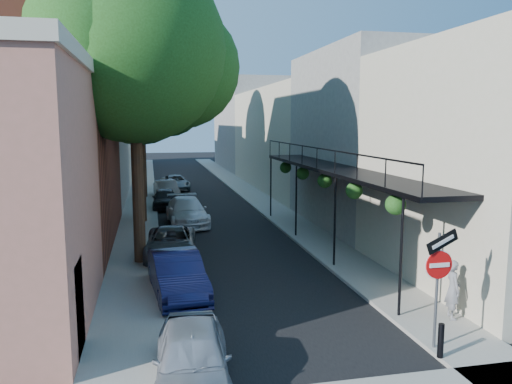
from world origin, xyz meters
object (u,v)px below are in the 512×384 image
bollard (441,341)px  parked_car_d (187,211)px  parked_car_b (177,275)px  sign_post (439,269)px  parked_car_f (166,190)px  oak_far (147,81)px  parked_car_e (165,198)px  parked_car_g (175,183)px  oak_mid (146,90)px  parked_car_c (171,243)px  parked_car_a (192,358)px  pedestrian (453,289)px  oak_near (146,55)px

bollard → parked_car_d: size_ratio=0.17×
parked_car_b → sign_post: bearing=-47.8°
parked_car_d → parked_car_f: (-0.77, 9.32, -0.06)m
sign_post → parked_car_f: (-5.41, 25.56, -1.40)m
bollard → oak_far: (-6.35, 26.77, 7.74)m
parked_car_e → parked_car_g: 8.65m
bollard → oak_mid: (-6.42, 17.73, 6.54)m
parked_car_c → parked_car_g: parked_car_c is taller
bollard → parked_car_e: (-5.49, 21.95, 0.11)m
parked_car_a → parked_car_f: (0.35, 25.97, -0.01)m
parked_car_b → parked_car_e: size_ratio=1.13×
oak_mid → pedestrian: oak_mid is taller
oak_near → oak_far: oak_far is taller
parked_car_a → oak_far: bearing=95.6°
parked_car_c → oak_far: bearing=97.0°
pedestrian → parked_car_c: bearing=52.7°
bollard → sign_post: bearing=71.4°
parked_car_c → pedestrian: size_ratio=2.64×
oak_near → pedestrian: size_ratio=7.03×
sign_post → parked_car_e: size_ratio=0.81×
parked_car_b → parked_car_f: size_ratio=1.08×
sign_post → parked_car_f: size_ratio=0.77×
parked_car_c → parked_car_d: size_ratio=0.89×
bollard → parked_car_a: size_ratio=0.21×
oak_near → parked_car_b: 8.31m
parked_car_f → pedestrian: (6.85, -24.03, 0.29)m
oak_near → parked_car_g: size_ratio=2.70×
sign_post → parked_car_b: (-5.76, 5.19, -1.35)m
sign_post → parked_car_g: bearing=98.6°
parked_car_a → parked_car_f: parked_car_a is taller
sign_post → parked_car_e: bearing=104.7°
bollard → parked_car_f: size_ratio=0.21×
oak_near → parked_car_f: 17.85m
parked_car_c → parked_car_f: 15.81m
oak_near → parked_car_d: 10.17m
parked_car_b → oak_far: bearing=86.3°
sign_post → parked_car_g: sign_post is taller
parked_car_a → oak_mid: bearing=96.6°
sign_post → parked_car_d: bearing=105.9°
sign_post → oak_far: oak_far is taller
oak_near → parked_car_a: oak_near is taller
parked_car_c → parked_car_e: bearing=93.8°
sign_post → parked_car_f: bearing=101.9°
parked_car_g → parked_car_e: bearing=-102.9°
sign_post → oak_far: size_ratio=0.25×
oak_mid → parked_car_d: size_ratio=2.11×
oak_near → parked_car_f: oak_near is taller
sign_post → oak_mid: 19.14m
oak_mid → parked_car_g: oak_mid is taller
parked_car_g → pedestrian: size_ratio=2.60×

